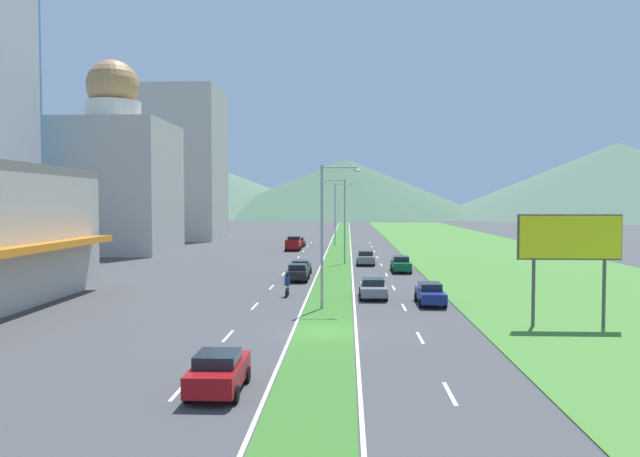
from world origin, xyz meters
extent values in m
plane|color=#424244|center=(0.00, 0.00, 0.00)|extent=(600.00, 600.00, 0.00)
cube|color=#387028|center=(0.00, 60.00, 0.03)|extent=(3.20, 240.00, 0.06)
cube|color=#477F33|center=(20.60, 60.00, 0.03)|extent=(24.00, 240.00, 0.06)
cube|color=silver|center=(-5.10, -10.57, 0.01)|extent=(0.16, 2.80, 0.01)
cube|color=silver|center=(-5.10, -1.14, 0.01)|extent=(0.16, 2.80, 0.01)
cube|color=silver|center=(-5.10, 8.28, 0.01)|extent=(0.16, 2.80, 0.01)
cube|color=silver|center=(-5.10, 17.71, 0.01)|extent=(0.16, 2.80, 0.01)
cube|color=silver|center=(-5.10, 27.14, 0.01)|extent=(0.16, 2.80, 0.01)
cube|color=silver|center=(-5.10, 36.57, 0.01)|extent=(0.16, 2.80, 0.01)
cube|color=silver|center=(-5.10, 46.00, 0.01)|extent=(0.16, 2.80, 0.01)
cube|color=silver|center=(-5.10, 55.43, 0.01)|extent=(0.16, 2.80, 0.01)
cube|color=silver|center=(-5.10, 64.85, 0.01)|extent=(0.16, 2.80, 0.01)
cube|color=silver|center=(-5.10, 74.28, 0.01)|extent=(0.16, 2.80, 0.01)
cube|color=silver|center=(5.10, -10.57, 0.01)|extent=(0.16, 2.80, 0.01)
cube|color=silver|center=(5.10, -1.14, 0.01)|extent=(0.16, 2.80, 0.01)
cube|color=silver|center=(5.10, 8.28, 0.01)|extent=(0.16, 2.80, 0.01)
cube|color=silver|center=(5.10, 17.71, 0.01)|extent=(0.16, 2.80, 0.01)
cube|color=silver|center=(5.10, 27.14, 0.01)|extent=(0.16, 2.80, 0.01)
cube|color=silver|center=(5.10, 36.57, 0.01)|extent=(0.16, 2.80, 0.01)
cube|color=silver|center=(5.10, 46.00, 0.01)|extent=(0.16, 2.80, 0.01)
cube|color=silver|center=(5.10, 55.43, 0.01)|extent=(0.16, 2.80, 0.01)
cube|color=silver|center=(5.10, 64.85, 0.01)|extent=(0.16, 2.80, 0.01)
cube|color=silver|center=(5.10, 74.28, 0.01)|extent=(0.16, 2.80, 0.01)
cube|color=silver|center=(-1.75, 60.00, 0.01)|extent=(0.16, 240.00, 0.01)
cube|color=silver|center=(1.75, 60.00, 0.01)|extent=(0.16, 240.00, 0.01)
cube|color=orange|center=(-19.75, 4.30, 4.10)|extent=(2.82, 25.32, 0.64)
cube|color=#B7B2A8|center=(-31.63, 52.06, 9.15)|extent=(15.70, 15.70, 18.30)
cylinder|color=beige|center=(-31.63, 52.06, 19.75)|extent=(7.58, 7.58, 2.89)
sphere|color=#B27F4C|center=(-31.63, 52.06, 23.35)|extent=(7.22, 7.22, 7.22)
cube|color=#B7B2A8|center=(-30.32, 82.63, 14.22)|extent=(14.91, 14.91, 28.44)
cone|color=#516B56|center=(-82.49, 273.95, 15.33)|extent=(165.03, 165.03, 30.67)
cone|color=#47664C|center=(0.15, 252.26, 13.46)|extent=(132.56, 132.56, 26.92)
cone|color=#516B56|center=(115.86, 234.78, 16.12)|extent=(157.27, 157.27, 32.23)
cylinder|color=#99999E|center=(-0.43, 7.21, 4.79)|extent=(0.18, 0.18, 9.58)
cylinder|color=#99999E|center=(0.72, 7.26, 9.43)|extent=(2.32, 0.19, 0.10)
ellipsoid|color=silver|center=(1.88, 7.30, 9.23)|extent=(0.56, 0.28, 0.20)
cylinder|color=#99999E|center=(0.92, 37.28, 4.89)|extent=(0.18, 0.18, 9.77)
cylinder|color=#99999E|center=(-0.25, 37.30, 9.62)|extent=(2.34, 0.14, 0.10)
ellipsoid|color=silver|center=(-1.42, 37.32, 9.42)|extent=(0.56, 0.28, 0.20)
cylinder|color=#99999E|center=(-0.82, 67.36, 5.12)|extent=(0.18, 0.18, 10.23)
cylinder|color=#99999E|center=(0.64, 67.31, 10.08)|extent=(2.91, 0.20, 0.10)
ellipsoid|color=silver|center=(2.09, 67.26, 9.88)|extent=(0.56, 0.28, 0.20)
cylinder|color=#4C4C51|center=(11.89, 2.02, 1.98)|extent=(0.20, 0.20, 3.96)
cylinder|color=#4C4C51|center=(15.84, 2.02, 1.98)|extent=(0.20, 0.20, 3.96)
cube|color=yellow|center=(13.86, 1.92, 5.16)|extent=(5.65, 0.16, 2.41)
cube|color=#4C4C51|center=(13.86, 2.04, 5.16)|extent=(5.85, 0.08, 2.61)
cube|color=navy|center=(7.05, 9.56, 0.66)|extent=(1.70, 4.51, 0.68)
cube|color=black|center=(7.05, 9.74, 1.25)|extent=(1.46, 1.98, 0.50)
cylinder|color=black|center=(7.86, 8.16, 0.32)|extent=(0.22, 0.64, 0.64)
cylinder|color=black|center=(6.23, 8.16, 0.32)|extent=(0.22, 0.64, 0.64)
cylinder|color=black|center=(7.86, 10.96, 0.32)|extent=(0.22, 0.64, 0.64)
cylinder|color=black|center=(6.23, 10.96, 0.32)|extent=(0.22, 0.64, 0.64)
cube|color=black|center=(-3.22, 21.90, 0.68)|extent=(1.80, 4.14, 0.71)
cube|color=black|center=(-3.22, 21.74, 1.29)|extent=(1.55, 1.82, 0.52)
cylinder|color=black|center=(-4.09, 23.19, 0.32)|extent=(0.22, 0.64, 0.64)
cylinder|color=black|center=(-2.36, 23.19, 0.32)|extent=(0.22, 0.64, 0.64)
cylinder|color=black|center=(-4.09, 20.62, 0.32)|extent=(0.22, 0.64, 0.64)
cylinder|color=black|center=(-2.36, 20.62, 0.32)|extent=(0.22, 0.64, 0.64)
cube|color=maroon|center=(-3.57, -10.78, 0.71)|extent=(1.79, 4.07, 0.78)
cube|color=black|center=(-3.57, -10.94, 1.32)|extent=(1.54, 1.79, 0.45)
cylinder|color=black|center=(-4.42, -9.52, 0.32)|extent=(0.22, 0.64, 0.64)
cylinder|color=black|center=(-2.71, -9.52, 0.32)|extent=(0.22, 0.64, 0.64)
cylinder|color=black|center=(-4.42, -12.04, 0.32)|extent=(0.22, 0.64, 0.64)
cylinder|color=black|center=(-2.71, -12.04, 0.32)|extent=(0.22, 0.64, 0.64)
cube|color=slate|center=(3.16, 12.20, 0.64)|extent=(1.88, 4.31, 0.65)
cube|color=black|center=(3.16, 12.37, 1.21)|extent=(1.62, 1.89, 0.49)
cylinder|color=black|center=(4.07, 10.87, 0.32)|extent=(0.22, 0.64, 0.64)
cylinder|color=black|center=(2.26, 10.87, 0.32)|extent=(0.22, 0.64, 0.64)
cylinder|color=black|center=(4.07, 13.54, 0.32)|extent=(0.22, 0.64, 0.64)
cylinder|color=black|center=(2.26, 13.54, 0.32)|extent=(0.22, 0.64, 0.64)
cube|color=slate|center=(3.31, 36.24, 0.69)|extent=(1.86, 4.05, 0.75)
cube|color=black|center=(3.31, 36.40, 1.33)|extent=(1.60, 1.78, 0.52)
cylinder|color=black|center=(4.21, 34.98, 0.32)|extent=(0.22, 0.64, 0.64)
cylinder|color=black|center=(2.42, 34.98, 0.32)|extent=(0.22, 0.64, 0.64)
cylinder|color=black|center=(4.21, 37.49, 0.32)|extent=(0.22, 0.64, 0.64)
cylinder|color=black|center=(2.42, 37.49, 0.32)|extent=(0.22, 0.64, 0.64)
cube|color=#0C5128|center=(6.71, 29.46, 0.70)|extent=(1.77, 4.78, 0.76)
cube|color=black|center=(6.71, 29.65, 1.34)|extent=(1.53, 2.10, 0.53)
cylinder|color=black|center=(7.56, 27.98, 0.32)|extent=(0.22, 0.64, 0.64)
cylinder|color=black|center=(5.85, 27.98, 0.32)|extent=(0.22, 0.64, 0.64)
cylinder|color=black|center=(7.56, 30.94, 0.32)|extent=(0.22, 0.64, 0.64)
cylinder|color=black|center=(5.85, 30.94, 0.32)|extent=(0.22, 0.64, 0.64)
cube|color=black|center=(-3.31, 26.52, 0.65)|extent=(1.82, 4.02, 0.66)
cube|color=black|center=(-3.31, 26.36, 1.20)|extent=(1.56, 1.77, 0.44)
cylinder|color=black|center=(-4.18, 27.77, 0.32)|extent=(0.22, 0.64, 0.64)
cylinder|color=black|center=(-2.44, 27.77, 0.32)|extent=(0.22, 0.64, 0.64)
cylinder|color=black|center=(-4.18, 25.27, 0.32)|extent=(0.22, 0.64, 0.64)
cylinder|color=black|center=(-2.44, 25.27, 0.32)|extent=(0.22, 0.64, 0.64)
cube|color=maroon|center=(-6.59, 64.73, 0.66)|extent=(1.89, 4.01, 0.68)
cube|color=black|center=(-6.59, 64.56, 1.24)|extent=(1.63, 1.77, 0.49)
cylinder|color=black|center=(-7.50, 65.97, 0.32)|extent=(0.22, 0.64, 0.64)
cylinder|color=black|center=(-5.69, 65.97, 0.32)|extent=(0.22, 0.64, 0.64)
cylinder|color=black|center=(-7.50, 63.48, 0.32)|extent=(0.22, 0.64, 0.64)
cylinder|color=black|center=(-5.69, 63.48, 0.32)|extent=(0.22, 0.64, 0.64)
cube|color=maroon|center=(-6.72, 56.83, 0.80)|extent=(2.00, 5.40, 0.80)
cube|color=black|center=(-6.72, 58.43, 1.60)|extent=(1.84, 2.00, 0.80)
cube|color=maroon|center=(-7.66, 55.73, 1.42)|extent=(0.10, 3.20, 0.44)
cube|color=maroon|center=(-5.78, 55.73, 1.42)|extent=(0.10, 3.20, 0.44)
cube|color=maroon|center=(-6.72, 54.18, 1.42)|extent=(1.84, 0.10, 0.44)
cylinder|color=black|center=(-7.68, 58.45, 0.40)|extent=(0.26, 0.80, 0.80)
cylinder|color=black|center=(-5.76, 58.45, 0.40)|extent=(0.26, 0.80, 0.80)
cylinder|color=black|center=(-7.68, 55.21, 0.40)|extent=(0.26, 0.80, 0.80)
cylinder|color=black|center=(-5.76, 55.21, 0.40)|extent=(0.26, 0.80, 0.80)
cylinder|color=black|center=(-3.29, 13.51, 0.30)|extent=(0.10, 0.60, 0.60)
cylinder|color=black|center=(-3.29, 12.11, 0.30)|extent=(0.12, 0.60, 0.60)
cube|color=black|center=(-3.29, 12.81, 0.47)|extent=(0.20, 1.12, 0.25)
ellipsoid|color=black|center=(-3.29, 13.01, 0.83)|extent=(0.24, 0.44, 0.24)
cube|color=navy|center=(-3.29, 12.71, 1.20)|extent=(0.36, 0.28, 0.70)
sphere|color=black|center=(-3.29, 12.76, 1.67)|extent=(0.26, 0.26, 0.26)
camera|label=1|loc=(1.28, -33.49, 7.16)|focal=34.62mm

